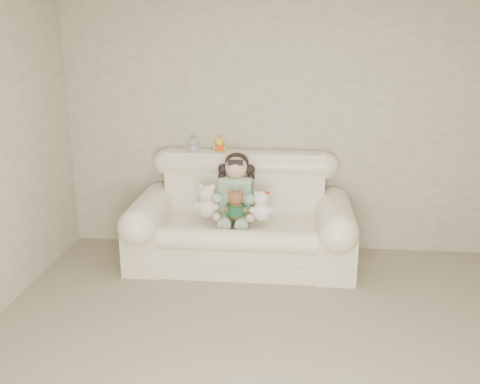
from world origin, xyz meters
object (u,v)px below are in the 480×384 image
brown_teddy (236,202)px  cream_teddy (207,198)px  sofa (241,213)px  white_cat (261,203)px  seated_child (236,187)px

brown_teddy → cream_teddy: size_ratio=0.90×
sofa → cream_teddy: (-0.31, -0.10, 0.17)m
sofa → white_cat: (0.20, -0.14, 0.15)m
seated_child → white_cat: size_ratio=1.96×
brown_teddy → white_cat: white_cat is taller
sofa → seated_child: (-0.05, 0.08, 0.23)m
white_cat → cream_teddy: bearing=-171.4°
sofa → seated_child: bearing=123.4°
sofa → cream_teddy: bearing=-162.4°
white_cat → cream_teddy: (-0.51, 0.04, 0.02)m
seated_child → cream_teddy: 0.32m
sofa → white_cat: bearing=-35.2°
sofa → white_cat: sofa is taller
seated_child → cream_teddy: size_ratio=1.78×
seated_child → white_cat: bearing=-35.3°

